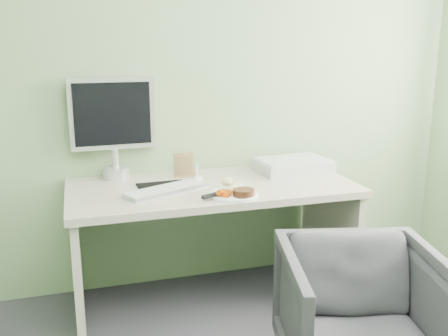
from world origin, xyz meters
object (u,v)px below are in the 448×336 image
object	(u,v)px
scanner	(293,166)
monitor	(113,122)
desk_chair	(361,319)
plate	(234,195)
desk	(213,215)

from	to	relation	value
scanner	monitor	bearing A→B (deg)	167.13
desk_chair	scanner	bearing A→B (deg)	96.78
plate	desk_chair	world-z (taller)	plate
plate	desk	bearing A→B (deg)	100.89
monitor	desk_chair	bearing A→B (deg)	-54.46
scanner	monitor	xyz separation A→B (m)	(-1.07, 0.17, 0.30)
monitor	scanner	bearing A→B (deg)	-11.23
desk	scanner	size ratio (longest dim) A/B	3.60
scanner	desk	bearing A→B (deg)	-169.17
desk	scanner	bearing A→B (deg)	14.76
plate	desk_chair	bearing A→B (deg)	-59.36
monitor	plate	bearing A→B (deg)	-47.58
desk	monitor	bearing A→B (deg)	148.16
desk	scanner	xyz separation A→B (m)	(0.56, 0.15, 0.22)
plate	scanner	distance (m)	0.65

